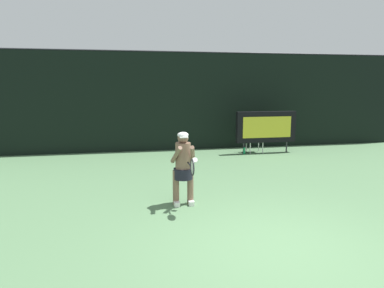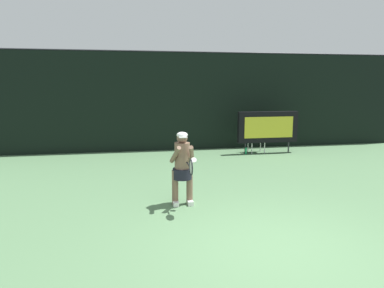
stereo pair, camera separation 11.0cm
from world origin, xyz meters
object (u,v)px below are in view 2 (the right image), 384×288
Objects in this scene: scoreboard at (268,127)px; tennis_player at (182,165)px; water_bottle at (246,151)px; tennis_racket at (191,167)px; umpire_chair at (256,135)px.

scoreboard is 6.26m from tennis_player.
tennis_player reaches higher than water_bottle.
water_bottle is at bearing 57.86° from tennis_player.
tennis_player reaches higher than tennis_racket.
tennis_racket is (-3.81, -5.52, -0.02)m from scoreboard.
tennis_racket is at bearing -120.99° from umpire_chair.
umpire_chair is at bearing 55.67° from tennis_player.
water_bottle is 5.79m from tennis_player.
scoreboard reaches higher than umpire_chair.
tennis_player is 2.50× the size of tennis_racket.
scoreboard is 2.04× the size of umpire_chair.
tennis_player is (-3.53, -5.17, 0.21)m from umpire_chair.
scoreboard reaches higher than tennis_racket.
tennis_racket is (0.06, -0.61, 0.10)m from tennis_player.
scoreboard is 1.16m from water_bottle.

